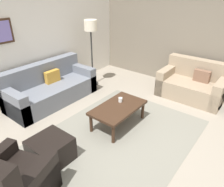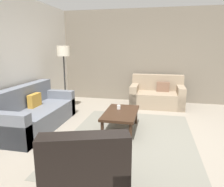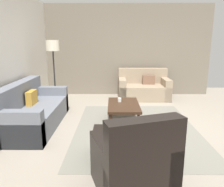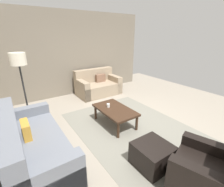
# 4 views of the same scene
# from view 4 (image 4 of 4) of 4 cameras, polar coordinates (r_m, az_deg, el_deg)

# --- Properties ---
(ground_plane) EXTENTS (8.00, 8.00, 0.00)m
(ground_plane) POSITION_cam_4_polar(r_m,az_deg,el_deg) (3.88, 6.81, -11.86)
(ground_plane) COLOR gray
(stone_feature_panel) EXTENTS (0.12, 5.20, 2.80)m
(stone_feature_panel) POSITION_cam_4_polar(r_m,az_deg,el_deg) (5.90, -12.45, 13.57)
(stone_feature_panel) COLOR slate
(stone_feature_panel) RESTS_ON ground_plane
(area_rug) EXTENTS (3.09, 2.34, 0.01)m
(area_rug) POSITION_cam_4_polar(r_m,az_deg,el_deg) (3.88, 6.81, -11.81)
(area_rug) COLOR gray
(area_rug) RESTS_ON ground_plane
(couch_main) EXTENTS (2.07, 0.89, 0.88)m
(couch_main) POSITION_cam_4_polar(r_m,az_deg,el_deg) (3.14, -27.22, -16.47)
(couch_main) COLOR slate
(couch_main) RESTS_ON ground_plane
(couch_loveseat) EXTENTS (0.90, 1.48, 0.88)m
(couch_loveseat) POSITION_cam_4_polar(r_m,az_deg,el_deg) (5.83, -5.29, 2.79)
(couch_loveseat) COLOR gray
(couch_loveseat) RESTS_ON ground_plane
(armchair_leather) EXTENTS (1.01, 1.01, 0.95)m
(armchair_leather) POSITION_cam_4_polar(r_m,az_deg,el_deg) (2.72, 32.01, -23.66)
(armchair_leather) COLOR black
(armchair_leather) RESTS_ON ground_plane
(ottoman) EXTENTS (0.56, 0.56, 0.40)m
(ottoman) POSITION_cam_4_polar(r_m,az_deg,el_deg) (2.89, 14.21, -20.56)
(ottoman) COLOR black
(ottoman) RESTS_ON ground_plane
(coffee_table) EXTENTS (1.10, 0.64, 0.41)m
(coffee_table) POSITION_cam_4_polar(r_m,az_deg,el_deg) (3.80, 1.03, -6.18)
(coffee_table) COLOR #382316
(coffee_table) RESTS_ON ground_plane
(cup) EXTENTS (0.08, 0.08, 0.09)m
(cup) POSITION_cam_4_polar(r_m,az_deg,el_deg) (3.85, -1.36, -4.27)
(cup) COLOR white
(cup) RESTS_ON coffee_table
(lamp_standing) EXTENTS (0.32, 0.32, 1.71)m
(lamp_standing) POSITION_cam_4_polar(r_m,az_deg,el_deg) (3.95, -30.18, 8.17)
(lamp_standing) COLOR black
(lamp_standing) RESTS_ON ground_plane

